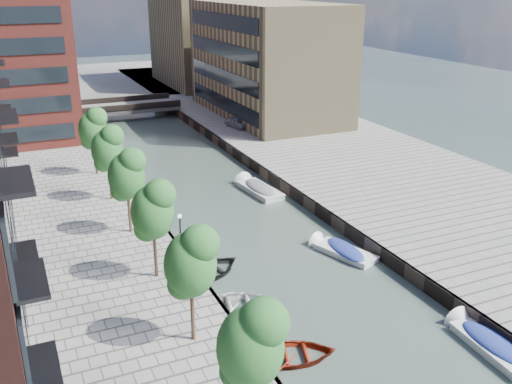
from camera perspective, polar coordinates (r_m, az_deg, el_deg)
water at (r=50.60m, az=-4.87°, el=0.08°), size 300.00×300.00×0.00m
quay_right at (r=57.37m, az=10.36°, el=2.82°), size 20.00×140.00×1.00m
quay_wall_left at (r=48.92m, az=-11.64°, el=-0.38°), size 0.25×140.00×1.00m
quay_wall_right at (r=52.61m, az=1.38°, el=1.54°), size 0.25×140.00×1.00m
far_closure at (r=107.38m, az=-15.84°, el=10.56°), size 80.00×40.00×1.00m
tan_block_near at (r=74.51m, az=1.04°, el=13.09°), size 12.00×25.00×14.00m
tan_block_far at (r=98.43m, az=-5.63°, el=15.38°), size 12.00×20.00×16.00m
bridge at (r=80.07m, az=-12.67°, el=8.32°), size 13.00×6.00×1.30m
tree_1 at (r=21.21m, az=-0.57°, el=-14.79°), size 2.50×2.50×5.95m
tree_2 at (r=26.86m, az=-6.60°, el=-6.80°), size 2.50×2.50×5.95m
tree_3 at (r=33.03m, az=-10.34°, el=-1.65°), size 2.50×2.50×5.95m
tree_4 at (r=39.48m, az=-12.87°, el=1.86°), size 2.50×2.50×5.95m
tree_5 at (r=46.09m, az=-14.68°, el=4.37°), size 2.50×2.50×5.95m
tree_6 at (r=52.80m, az=-16.05°, el=6.25°), size 2.50×2.50×5.95m
lamp_1 at (r=33.15m, az=-7.53°, el=-4.78°), size 0.24×0.24×4.12m
lamp_2 at (r=47.75m, az=-13.17°, el=2.81°), size 0.24×0.24×4.12m
sloop_2 at (r=29.35m, az=3.57°, el=-16.31°), size 5.25×4.36×0.94m
sloop_3 at (r=33.04m, az=-2.10°, el=-11.64°), size 5.53×4.40×1.03m
sloop_4 at (r=36.61m, az=-4.81°, el=-8.27°), size 5.86×5.02×1.03m
motorboat_0 at (r=32.27m, az=22.19°, el=-13.76°), size 2.11×5.37×1.76m
motorboat_3 at (r=39.55m, az=8.39°, el=-5.81°), size 3.17×5.10×1.61m
motorboat_4 at (r=50.37m, az=0.08°, el=0.34°), size 2.53×5.90×1.91m
car at (r=68.40m, az=-1.89°, el=6.98°), size 2.34×3.96×1.26m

